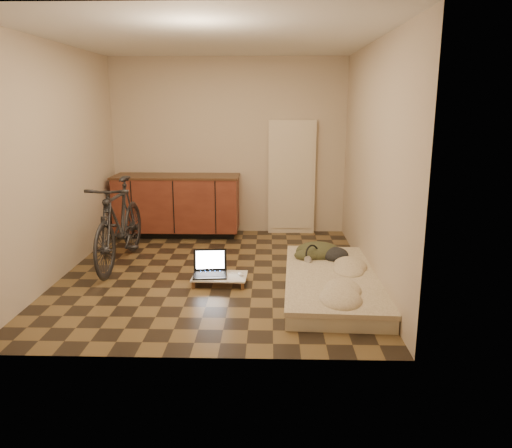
{
  "coord_description": "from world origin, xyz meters",
  "views": [
    {
      "loc": [
        0.62,
        -5.53,
        1.94
      ],
      "look_at": [
        0.46,
        0.19,
        0.55
      ],
      "focal_mm": 35.0,
      "sensor_mm": 36.0,
      "label": 1
    }
  ],
  "objects_px": {
    "bicycle": "(119,219)",
    "futon": "(333,282)",
    "laptop": "(210,270)",
    "lap_desk": "(220,276)"
  },
  "relations": [
    {
      "from": "bicycle",
      "to": "futon",
      "type": "bearing_deg",
      "value": -16.39
    },
    {
      "from": "bicycle",
      "to": "lap_desk",
      "type": "distance_m",
      "value": 1.52
    },
    {
      "from": "bicycle",
      "to": "laptop",
      "type": "height_order",
      "value": "bicycle"
    },
    {
      "from": "bicycle",
      "to": "lap_desk",
      "type": "bearing_deg",
      "value": -25.55
    },
    {
      "from": "bicycle",
      "to": "futon",
      "type": "distance_m",
      "value": 2.67
    },
    {
      "from": "futon",
      "to": "laptop",
      "type": "distance_m",
      "value": 1.35
    },
    {
      "from": "lap_desk",
      "to": "laptop",
      "type": "height_order",
      "value": "laptop"
    },
    {
      "from": "lap_desk",
      "to": "laptop",
      "type": "distance_m",
      "value": 0.13
    },
    {
      "from": "bicycle",
      "to": "laptop",
      "type": "xyz_separation_m",
      "value": [
        1.17,
        -0.61,
        -0.43
      ]
    },
    {
      "from": "bicycle",
      "to": "futon",
      "type": "xyz_separation_m",
      "value": [
        2.5,
        -0.8,
        -0.49
      ]
    }
  ]
}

